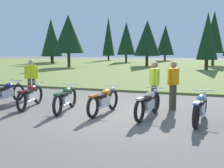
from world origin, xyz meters
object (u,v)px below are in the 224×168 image
Objects in this scene: motorcycle_cream at (148,103)px; motorcycle_maroon at (31,95)px; motorcycle_british_green at (66,98)px; motorcycle_sky_blue at (200,108)px; rider_with_back_turned at (31,77)px; rider_checking_bike at (173,83)px; motorcycle_orange at (104,100)px; motorcycle_navy at (6,93)px; rider_in_hivis_vest at (154,83)px.

motorcycle_maroon is at bearing 178.51° from motorcycle_cream.
motorcycle_british_green is at bearing -5.81° from motorcycle_maroon.
motorcycle_cream and motorcycle_sky_blue have the same top height.
motorcycle_british_green is at bearing -33.47° from rider_with_back_turned.
rider_with_back_turned is at bearing 163.21° from motorcycle_cream.
motorcycle_sky_blue is at bearing -58.31° from rider_checking_bike.
motorcycle_orange is 1.47m from motorcycle_cream.
motorcycle_cream is 5.56m from rider_with_back_turned.
motorcycle_orange and motorcycle_sky_blue have the same top height.
motorcycle_navy and motorcycle_orange have the same top height.
motorcycle_orange is at bearing -4.81° from motorcycle_navy.
motorcycle_british_green is at bearing -8.67° from motorcycle_navy.
rider_with_back_turned is at bearing 123.47° from motorcycle_maroon.
motorcycle_british_green is 2.82m from motorcycle_cream.
rider_in_hivis_vest reaches higher than motorcycle_maroon.
motorcycle_british_green is 1.00× the size of motorcycle_cream.
motorcycle_navy and motorcycle_cream have the same top height.
motorcycle_sky_blue is 1.87m from rider_checking_bike.
motorcycle_british_green and motorcycle_cream have the same top height.
motorcycle_orange is at bearing 176.52° from motorcycle_sky_blue.
rider_in_hivis_vest is at bearing 34.74° from motorcycle_orange.
motorcycle_sky_blue is 1.25× the size of rider_checking_bike.
motorcycle_orange is (1.35, 0.08, 0.00)m from motorcycle_british_green.
motorcycle_sky_blue is (1.53, -0.15, 0.00)m from motorcycle_cream.
motorcycle_cream is at bearing 174.56° from motorcycle_sky_blue.
motorcycle_orange is 3.00m from motorcycle_sky_blue.
motorcycle_maroon is 5.85m from motorcycle_sky_blue.
rider_checking_bike reaches higher than motorcycle_orange.
motorcycle_maroon is 1.50m from motorcycle_british_green.
motorcycle_cream is at bearing -89.30° from rider_in_hivis_vest.
motorcycle_navy and motorcycle_sky_blue have the same top height.
motorcycle_sky_blue is 1.25× the size of rider_with_back_turned.
rider_checking_bike is (6.19, 1.00, 0.51)m from motorcycle_navy.
motorcycle_orange is 1.26× the size of rider_with_back_turned.
rider_checking_bike is at bearing -2.10° from rider_with_back_turned.
motorcycle_orange is 1.26× the size of rider_in_hivis_vest.
rider_in_hivis_vest is at bearing 21.15° from motorcycle_british_green.
motorcycle_navy is 1.26× the size of rider_checking_bike.
motorcycle_navy is at bearing 171.33° from motorcycle_british_green.
motorcycle_british_green is (1.50, -0.15, 0.00)m from motorcycle_maroon.
rider_with_back_turned is (-3.83, 1.56, 0.51)m from motorcycle_orange.
motorcycle_british_green is at bearing -176.77° from motorcycle_orange.
motorcycle_sky_blue is 1.25× the size of rider_in_hivis_vest.
motorcycle_navy and motorcycle_maroon have the same top height.
motorcycle_british_green is (2.78, -0.42, 0.00)m from motorcycle_navy.
rider_with_back_turned is 1.00× the size of rider_in_hivis_vest.
rider_in_hivis_vest is at bearing -5.96° from rider_with_back_turned.
motorcycle_navy is 2.82m from motorcycle_british_green.
motorcycle_navy is 1.32m from motorcycle_maroon.
rider_checking_bike is at bearing 14.53° from motorcycle_maroon.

